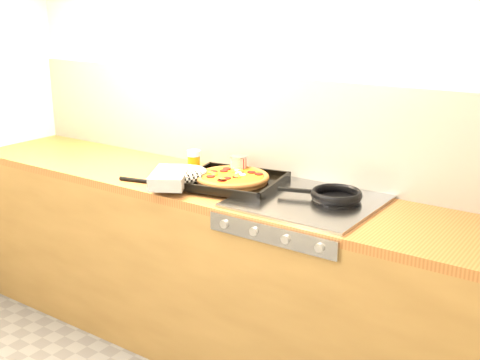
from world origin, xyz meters
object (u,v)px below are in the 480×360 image
Objects in this scene: frying_pan at (335,196)px; tomato_can at (238,167)px; juice_glass at (194,161)px; pizza_on_tray at (216,178)px.

tomato_can reaches higher than frying_pan.
tomato_can is 0.27m from juice_glass.
frying_pan is 3.49× the size of juice_glass.
tomato_can is 1.05× the size of juice_glass.
juice_glass is (-0.27, -0.02, -0.00)m from tomato_can.
juice_glass is at bearing 148.79° from pizza_on_tray.
pizza_on_tray is 5.10× the size of tomato_can.
frying_pan is at bearing 11.07° from pizza_on_tray.
pizza_on_tray is 0.30m from juice_glass.
pizza_on_tray reaches higher than frying_pan.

